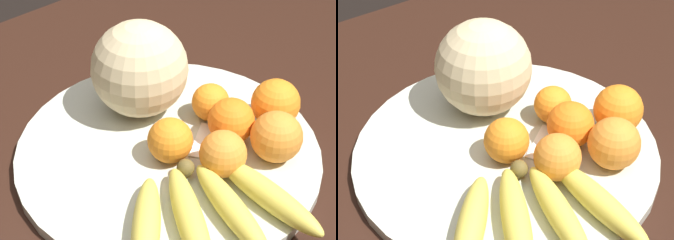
% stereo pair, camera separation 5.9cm
% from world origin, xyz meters
% --- Properties ---
extents(kitchen_table, '(1.49, 1.02, 0.74)m').
position_xyz_m(kitchen_table, '(0.00, 0.00, 0.65)').
color(kitchen_table, black).
rests_on(kitchen_table, ground_plane).
extents(fruit_bowl, '(0.45, 0.45, 0.02)m').
position_xyz_m(fruit_bowl, '(-0.05, 0.02, 0.75)').
color(fruit_bowl, beige).
rests_on(fruit_bowl, kitchen_table).
extents(melon, '(0.15, 0.15, 0.15)m').
position_xyz_m(melon, '(-0.08, -0.07, 0.83)').
color(melon, beige).
rests_on(melon, fruit_bowl).
extents(banana_bunch, '(0.25, 0.23, 0.04)m').
position_xyz_m(banana_bunch, '(0.01, 0.17, 0.78)').
color(banana_bunch, brown).
rests_on(banana_bunch, fruit_bowl).
extents(orange_front_left, '(0.07, 0.07, 0.07)m').
position_xyz_m(orange_front_left, '(-0.13, 0.07, 0.79)').
color(orange_front_left, orange).
rests_on(orange_front_left, fruit_bowl).
extents(orange_front_right, '(0.06, 0.06, 0.06)m').
position_xyz_m(orange_front_right, '(-0.15, 0.02, 0.79)').
color(orange_front_right, orange).
rests_on(orange_front_right, fruit_bowl).
extents(orange_mid_center, '(0.07, 0.07, 0.07)m').
position_xyz_m(orange_mid_center, '(-0.15, 0.14, 0.80)').
color(orange_mid_center, orange).
rests_on(orange_mid_center, fruit_bowl).
extents(orange_back_left, '(0.08, 0.08, 0.08)m').
position_xyz_m(orange_back_left, '(-0.21, 0.09, 0.80)').
color(orange_back_left, orange).
rests_on(orange_back_left, fruit_bowl).
extents(orange_back_right, '(0.07, 0.07, 0.07)m').
position_xyz_m(orange_back_right, '(-0.04, 0.04, 0.79)').
color(orange_back_right, orange).
rests_on(orange_back_right, fruit_bowl).
extents(orange_top_small, '(0.07, 0.07, 0.07)m').
position_xyz_m(orange_top_small, '(-0.07, 0.11, 0.79)').
color(orange_top_small, orange).
rests_on(orange_top_small, fruit_bowl).
extents(produce_tag, '(0.08, 0.07, 0.00)m').
position_xyz_m(produce_tag, '(-0.10, 0.05, 0.76)').
color(produce_tag, white).
rests_on(produce_tag, fruit_bowl).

